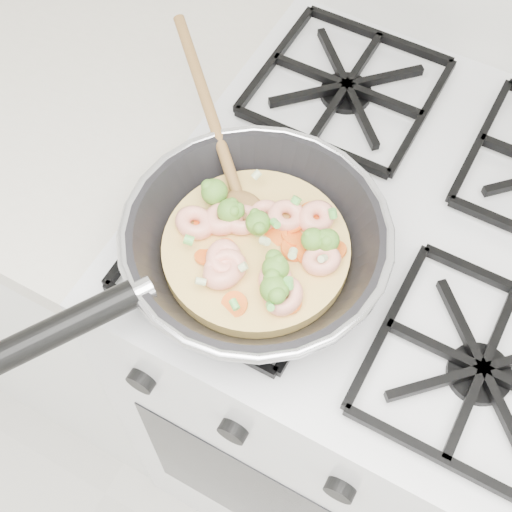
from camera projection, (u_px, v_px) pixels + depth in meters
The scene contains 3 objects.
stove at pixel (359, 357), 1.26m from camera, with size 0.60×0.60×0.92m.
counter_left at pixel (3, 183), 1.46m from camera, with size 1.00×0.60×0.90m.
skillet at pixel (252, 245), 0.79m from camera, with size 0.38×0.51×0.10m.
Camera 1 is at (0.08, 1.19, 1.64)m, focal length 50.27 mm.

